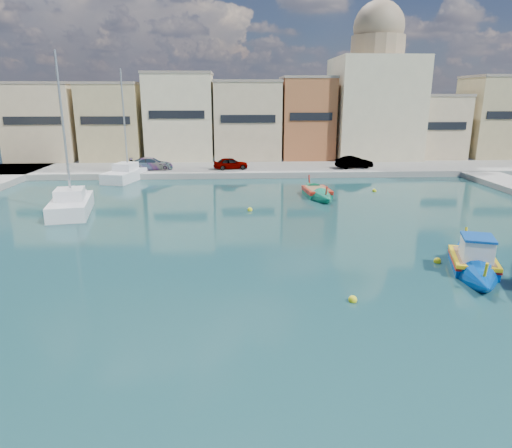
# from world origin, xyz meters

# --- Properties ---
(ground) EXTENTS (160.00, 160.00, 0.00)m
(ground) POSITION_xyz_m (0.00, 0.00, 0.00)
(ground) COLOR #123537
(ground) RESTS_ON ground
(north_quay) EXTENTS (80.00, 8.00, 0.60)m
(north_quay) POSITION_xyz_m (0.00, 32.00, 0.30)
(north_quay) COLOR gray
(north_quay) RESTS_ON ground
(north_townhouses) EXTENTS (83.20, 7.87, 10.19)m
(north_townhouses) POSITION_xyz_m (6.68, 39.36, 5.00)
(north_townhouses) COLOR tan
(north_townhouses) RESTS_ON ground
(church_block) EXTENTS (10.00, 10.00, 19.10)m
(church_block) POSITION_xyz_m (10.00, 40.00, 8.41)
(church_block) COLOR beige
(church_block) RESTS_ON ground
(parked_cars) EXTENTS (25.84, 2.43, 1.28)m
(parked_cars) POSITION_xyz_m (-7.49, 30.50, 1.23)
(parked_cars) COLOR #4C1919
(parked_cars) RESTS_ON north_quay
(luzzu_blue_cabin) EXTENTS (4.21, 7.83, 2.71)m
(luzzu_blue_cabin) POSITION_xyz_m (3.93, 2.37, 0.33)
(luzzu_blue_cabin) COLOR #0042AB
(luzzu_blue_cabin) RESTS_ON ground
(luzzu_green) EXTENTS (2.54, 7.50, 2.32)m
(luzzu_green) POSITION_xyz_m (-0.58, 19.32, 0.25)
(luzzu_green) COLOR #0A7050
(luzzu_green) RESTS_ON ground
(yacht_north) EXTENTS (4.59, 8.88, 11.42)m
(yacht_north) POSITION_xyz_m (-17.68, 29.60, 0.45)
(yacht_north) COLOR white
(yacht_north) RESTS_ON ground
(yacht_midnorth) EXTENTS (4.05, 8.71, 11.90)m
(yacht_midnorth) POSITION_xyz_m (-19.41, 16.22, 0.47)
(yacht_midnorth) COLOR white
(yacht_midnorth) RESTS_ON ground
(mooring_buoys) EXTENTS (23.24, 28.01, 0.36)m
(mooring_buoys) POSITION_xyz_m (2.64, 5.81, 0.08)
(mooring_buoys) COLOR yellow
(mooring_buoys) RESTS_ON ground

